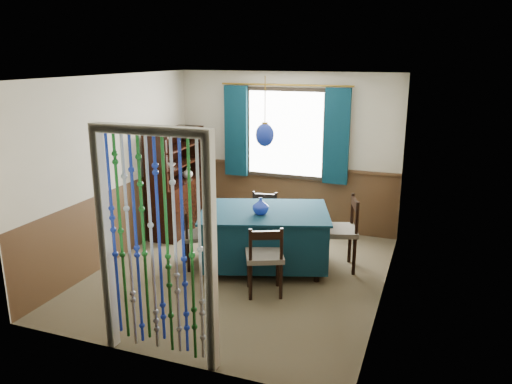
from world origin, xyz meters
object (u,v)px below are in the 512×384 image
at_px(dining_table, 264,235).
at_px(sideboard, 177,196).
at_px(chair_right, 341,231).
at_px(pendant_lamp, 265,135).
at_px(chair_near, 265,257).
at_px(chair_far, 263,220).
at_px(chair_left, 195,236).
at_px(bowl_shelf, 169,165).
at_px(vase_sideboard, 188,172).
at_px(vase_table, 261,207).

height_order(dining_table, sideboard, sideboard).
relative_size(chair_right, pendant_lamp, 1.13).
bearing_deg(chair_near, chair_far, 86.02).
height_order(chair_near, pendant_lamp, pendant_lamp).
xyz_separation_m(sideboard, pendant_lamp, (1.80, -0.89, 1.21)).
relative_size(chair_left, pendant_lamp, 0.93).
bearing_deg(dining_table, bowl_shelf, 142.06).
xyz_separation_m(chair_left, sideboard, (-0.93, 1.17, 0.14)).
xyz_separation_m(bowl_shelf, vase_sideboard, (0.00, 0.56, -0.23)).
bearing_deg(vase_sideboard, chair_left, -59.17).
height_order(dining_table, bowl_shelf, bowl_shelf).
bearing_deg(chair_far, vase_sideboard, -29.83).
distance_m(chair_far, sideboard, 1.59).
height_order(dining_table, vase_table, vase_table).
xyz_separation_m(chair_right, vase_table, (-0.94, -0.47, 0.37)).
height_order(bowl_shelf, vase_sideboard, bowl_shelf).
distance_m(chair_right, vase_table, 1.12).
distance_m(pendant_lamp, bowl_shelf, 1.95).
distance_m(chair_near, sideboard, 2.62).
relative_size(vase_table, vase_sideboard, 1.01).
bearing_deg(dining_table, chair_far, 92.59).
bearing_deg(chair_right, chair_left, 90.45).
distance_m(chair_near, chair_right, 1.25).
height_order(chair_near, chair_left, chair_near).
bearing_deg(chair_left, bowl_shelf, -171.41).
bearing_deg(sideboard, dining_table, -30.25).
relative_size(chair_near, chair_left, 1.09).
bearing_deg(dining_table, chair_near, -88.81).
bearing_deg(chair_far, pendant_lamp, 101.68).
bearing_deg(bowl_shelf, chair_near, -33.65).
bearing_deg(chair_right, sideboard, 60.23).
bearing_deg(bowl_shelf, vase_table, -23.39).
bearing_deg(chair_left, chair_near, 33.04).
distance_m(dining_table, chair_left, 0.92).
height_order(dining_table, chair_left, chair_left).
relative_size(dining_table, pendant_lamp, 2.23).
bearing_deg(vase_table, chair_left, -170.98).
distance_m(chair_left, sideboard, 1.50).
bearing_deg(chair_near, chair_left, 134.30).
bearing_deg(vase_table, sideboard, 150.04).
xyz_separation_m(sideboard, bowl_shelf, (0.06, -0.28, 0.57)).
relative_size(chair_left, chair_right, 0.82).
height_order(chair_right, bowl_shelf, bowl_shelf).
bearing_deg(sideboard, vase_table, -33.76).
relative_size(sideboard, bowl_shelf, 7.81).
relative_size(chair_near, vase_table, 4.40).
height_order(chair_left, chair_right, chair_right).
bearing_deg(vase_sideboard, chair_far, -20.34).
bearing_deg(dining_table, sideboard, 134.96).
xyz_separation_m(chair_left, bowl_shelf, (-0.87, 0.89, 0.71)).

